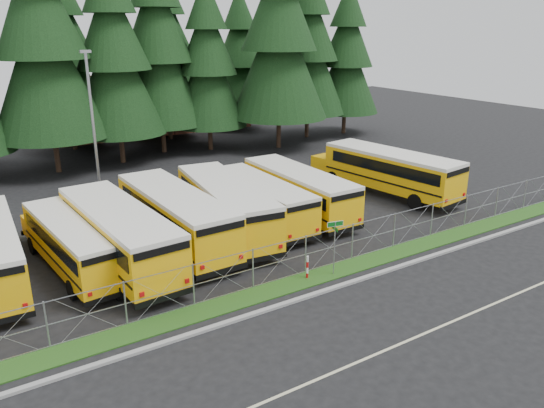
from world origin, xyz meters
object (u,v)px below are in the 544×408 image
Objects in this scene: street_sign at (335,236)px; light_standard at (93,122)px; bus_1 at (72,245)px; bus_2 at (116,236)px; bus_3 at (173,218)px; bus_5 at (258,201)px; bus_6 at (295,192)px; bus_east at (386,173)px; bus_4 at (223,208)px; striped_bollard at (307,267)px.

light_standard is (-6.30, 18.21, 3.47)m from street_sign.
light_standard is (4.30, 10.75, 4.14)m from bus_1.
bus_2 is 3.57m from bus_3.
bus_6 is at bearing 3.28° from bus_5.
bus_east is at bearing -29.08° from light_standard.
bus_east is (20.05, 1.53, 0.00)m from bus_2.
bus_5 is at bearing 15.87° from bus_4.
bus_2 is at bearing -165.70° from bus_3.
bus_east is at bearing 0.60° from bus_3.
bus_5 is 12.84m from light_standard.
bus_4 reaches higher than bus_6.
street_sign is at bearing -41.81° from bus_2.
bus_east is 20.71m from light_standard.
bus_1 is 1.02× the size of light_standard.
light_standard is (2.27, 11.41, 3.91)m from bus_2.
bus_5 is at bearing 3.34° from bus_3.
light_standard reaches higher than bus_east.
bus_1 is at bearing -111.78° from light_standard.
striped_bollard is (7.22, -6.45, -1.00)m from bus_2.
bus_1 is 0.98× the size of bus_5.
bus_1 is 0.85× the size of bus_2.
street_sign is (5.13, -7.76, 0.44)m from bus_3.
bus_3 is 1.14× the size of bus_5.
bus_east is (22.07, 0.86, 0.24)m from bus_1.
bus_3 is 1.00× the size of bus_east.
bus_1 is 14.16m from bus_6.
bus_1 is 3.70× the size of street_sign.
striped_bollard is at bearing -78.01° from bus_4.
bus_3 is 1.20× the size of light_standard.
street_sign is (-11.48, -8.32, 0.44)m from bus_east.
bus_4 is 9.98× the size of striped_bollard.
bus_4 is (8.66, 0.39, 0.21)m from bus_1.
bus_2 reaches higher than bus_6.
bus_1 is 0.92× the size of bus_6.
light_standard is (-9.83, 9.85, 4.02)m from bus_6.
bus_1 is at bearing -169.89° from bus_4.
bus_1 is 0.86× the size of bus_3.
bus_east is at bearing -3.17° from bus_1.
bus_6 reaches higher than striped_bollard.
bus_5 is at bearing -1.47° from bus_1.
bus_1 is 8.67m from bus_4.
striped_bollard is 0.12× the size of light_standard.
bus_4 is 1.18× the size of light_standard.
bus_3 is 9.31m from street_sign.
light_standard is at bearing 109.07° from street_sign.
bus_2 is 6.71m from bus_4.
bus_6 is 4.01× the size of street_sign.
bus_4 is at bearing 174.26° from bus_east.
bus_2 is 1.08× the size of bus_6.
bus_3 is at bearing 12.27° from bus_2.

